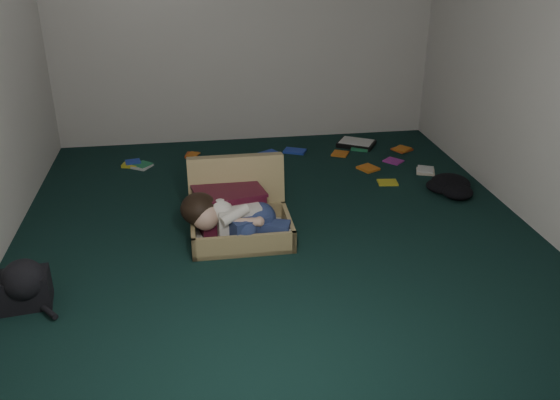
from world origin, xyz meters
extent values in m
plane|color=black|center=(0.00, 0.00, 0.00)|extent=(4.50, 4.50, 0.00)
plane|color=silver|center=(0.00, 2.25, 1.30)|extent=(4.50, 0.00, 4.50)
plane|color=silver|center=(0.00, -2.25, 1.30)|extent=(4.50, 0.00, 4.50)
plane|color=silver|center=(2.00, 0.00, 1.30)|extent=(0.00, 4.50, 4.50)
cube|color=tan|center=(-0.28, -0.07, 0.09)|extent=(0.75, 0.54, 0.17)
cube|color=silver|center=(-0.28, -0.07, 0.04)|extent=(0.69, 0.47, 0.02)
cube|color=tan|center=(-0.28, 0.28, 0.27)|extent=(0.75, 0.23, 0.55)
cube|color=white|center=(-0.30, -0.09, 0.18)|extent=(0.34, 0.23, 0.24)
sphere|color=tan|center=(-0.54, -0.12, 0.25)|extent=(0.20, 0.20, 0.20)
ellipsoid|color=black|center=(-0.59, -0.07, 0.28)|extent=(0.27, 0.28, 0.23)
ellipsoid|color=navy|center=(-0.14, -0.08, 0.18)|extent=(0.25, 0.28, 0.23)
cube|color=navy|center=(-0.23, -0.20, 0.17)|extent=(0.31, 0.23, 0.15)
cube|color=navy|center=(-0.07, -0.21, 0.14)|extent=(0.28, 0.20, 0.12)
sphere|color=white|center=(0.03, -0.18, 0.12)|extent=(0.12, 0.12, 0.12)
sphere|color=white|center=(0.03, -0.25, 0.11)|extent=(0.11, 0.11, 0.11)
cylinder|color=tan|center=(-0.25, -0.23, 0.23)|extent=(0.20, 0.07, 0.07)
cube|color=#460E1E|center=(-0.36, 0.10, 0.16)|extent=(0.56, 0.47, 0.33)
cube|color=#460E1E|center=(-0.36, 0.10, 0.34)|extent=(0.58, 0.49, 0.02)
cube|color=black|center=(1.14, 1.84, 0.02)|extent=(0.46, 0.43, 0.05)
cube|color=white|center=(1.14, 1.84, 0.05)|extent=(0.41, 0.38, 0.01)
cube|color=yellow|center=(-1.22, 1.61, 0.01)|extent=(0.18, 0.13, 0.02)
cube|color=#C3431A|center=(-0.62, 1.79, 0.01)|extent=(0.22, 0.22, 0.02)
cube|color=white|center=(-0.16, 1.52, 0.01)|extent=(0.18, 0.21, 0.02)
cube|color=#213FB6|center=(0.45, 1.75, 0.01)|extent=(0.19, 0.22, 0.02)
cube|color=orange|center=(0.90, 1.61, 0.01)|extent=(0.22, 0.21, 0.02)
cube|color=#227D4A|center=(1.15, 1.72, 0.01)|extent=(0.19, 0.15, 0.02)
cube|color=#A82A98|center=(1.38, 1.32, 0.01)|extent=(0.22, 0.22, 0.02)
cube|color=beige|center=(1.60, 1.00, 0.01)|extent=(0.17, 0.20, 0.02)
cube|color=yellow|center=(1.15, 0.80, 0.01)|extent=(0.20, 0.22, 0.02)
cube|color=#C3431A|center=(1.58, 1.63, 0.01)|extent=(0.22, 0.20, 0.02)
cube|color=white|center=(-1.11, 1.55, 0.01)|extent=(0.20, 0.16, 0.02)
cube|color=#213FB6|center=(0.18, 1.73, 0.01)|extent=(0.22, 0.22, 0.02)
cube|color=orange|center=(1.07, 1.16, 0.01)|extent=(0.15, 0.19, 0.02)
camera|label=1|loc=(-0.60, -4.01, 2.17)|focal=38.00mm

